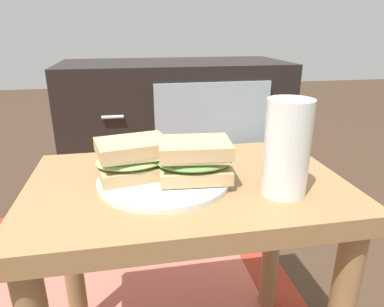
{
  "coord_description": "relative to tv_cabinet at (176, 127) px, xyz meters",
  "views": [
    {
      "loc": [
        -0.09,
        -0.56,
        0.72
      ],
      "look_at": [
        0.01,
        0.0,
        0.51
      ],
      "focal_mm": 32.27,
      "sensor_mm": 36.0,
      "label": 1
    }
  ],
  "objects": [
    {
      "name": "side_table",
      "position": [
        -0.11,
        -0.95,
        0.08
      ],
      "size": [
        0.56,
        0.36,
        0.46
      ],
      "color": "olive",
      "rests_on": "ground"
    },
    {
      "name": "tv_cabinet",
      "position": [
        0.0,
        0.0,
        0.0
      ],
      "size": [
        0.96,
        0.46,
        0.58
      ],
      "color": "black",
      "rests_on": "ground"
    },
    {
      "name": "area_rug",
      "position": [
        -0.4,
        -0.54,
        -0.29
      ],
      "size": [
        1.28,
        0.71,
        0.01
      ],
      "color": "maroon",
      "rests_on": "ground"
    },
    {
      "name": "plate",
      "position": [
        -0.15,
        -0.95,
        0.17
      ],
      "size": [
        0.23,
        0.23,
        0.01
      ],
      "primitive_type": "cylinder",
      "color": "silver",
      "rests_on": "side_table"
    },
    {
      "name": "sandwich_front",
      "position": [
        -0.2,
        -0.93,
        0.21
      ],
      "size": [
        0.14,
        0.12,
        0.07
      ],
      "color": "tan",
      "rests_on": "plate"
    },
    {
      "name": "sandwich_back",
      "position": [
        -0.1,
        -0.96,
        0.21
      ],
      "size": [
        0.14,
        0.1,
        0.07
      ],
      "color": "tan",
      "rests_on": "plate"
    },
    {
      "name": "beer_glass",
      "position": [
        0.04,
        -1.03,
        0.25
      ],
      "size": [
        0.07,
        0.07,
        0.16
      ],
      "color": "silver",
      "rests_on": "side_table"
    },
    {
      "name": "paper_bag",
      "position": [
        0.26,
        -0.41,
        -0.14
      ],
      "size": [
        0.24,
        0.21,
        0.31
      ],
      "color": "tan",
      "rests_on": "ground"
    }
  ]
}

